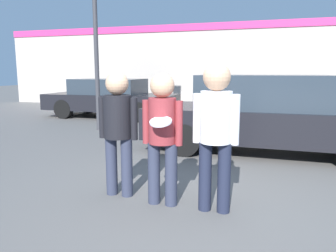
% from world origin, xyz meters
% --- Properties ---
extents(ground_plane, '(56.00, 56.00, 0.00)m').
position_xyz_m(ground_plane, '(0.00, 0.00, 0.00)').
color(ground_plane, '#5B5956').
extents(storefront_building, '(24.00, 0.22, 3.65)m').
position_xyz_m(storefront_building, '(0.00, 10.38, 1.86)').
color(storefront_building, '#B2A89E').
rests_on(storefront_building, ground).
extents(person_left, '(0.54, 0.37, 1.61)m').
position_xyz_m(person_left, '(-0.97, -0.21, 0.96)').
color(person_left, '#2D3347').
rests_on(person_left, ground).
extents(person_middle_with_frisbee, '(0.50, 0.53, 1.60)m').
position_xyz_m(person_middle_with_frisbee, '(-0.33, -0.33, 0.94)').
color(person_middle_with_frisbee, '#2D3347').
rests_on(person_middle_with_frisbee, ground).
extents(person_right, '(0.53, 0.36, 1.71)m').
position_xyz_m(person_right, '(0.31, -0.34, 1.02)').
color(person_right, '#1E2338').
rests_on(person_right, ground).
extents(parked_car_near, '(4.80, 1.92, 1.55)m').
position_xyz_m(parked_car_near, '(0.79, 2.86, 0.77)').
color(parked_car_near, black).
rests_on(parked_car_near, ground).
extents(parked_car_far, '(4.61, 1.84, 1.35)m').
position_xyz_m(parked_car_far, '(-4.56, 6.49, 0.69)').
color(parked_car_far, black).
rests_on(parked_car_far, ground).
extents(street_lamp, '(1.16, 0.35, 5.60)m').
position_xyz_m(street_lamp, '(-3.49, 4.07, 3.43)').
color(street_lamp, '#38383D').
rests_on(street_lamp, ground).
extents(shrub, '(0.91, 0.91, 0.91)m').
position_xyz_m(shrub, '(2.61, 9.74, 0.45)').
color(shrub, '#387A3D').
rests_on(shrub, ground).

